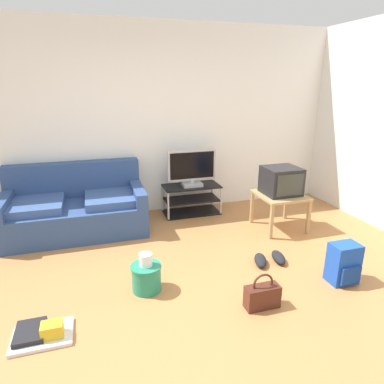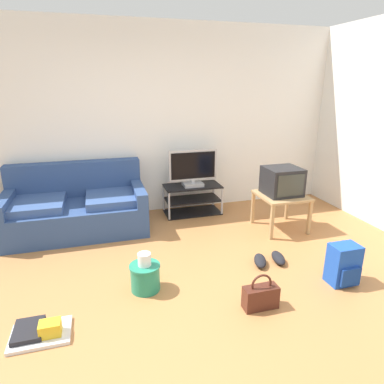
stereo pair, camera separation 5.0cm
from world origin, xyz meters
The scene contains 12 objects.
ground_plane centered at (0.00, 0.00, -0.01)m, with size 9.00×9.80×0.02m, color #B27542.
wall_back centered at (0.00, 2.45, 1.35)m, with size 9.00×0.10×2.70m, color white.
couch centered at (-0.91, 1.95, 0.31)m, with size 1.76×0.94×0.86m.
tv_stand centered at (0.73, 2.12, 0.22)m, with size 0.83×0.42×0.43m.
flat_tv centered at (0.73, 2.09, 0.70)m, with size 0.72×0.22×0.54m.
side_table centered at (1.71, 1.24, 0.42)m, with size 0.60×0.60×0.48m.
crt_tv centered at (1.71, 1.26, 0.66)m, with size 0.45×0.42×0.36m.
backpack centered at (1.63, -0.09, 0.20)m, with size 0.28×0.27×0.40m.
handbag centered at (0.68, -0.22, 0.11)m, with size 0.31×0.13×0.33m.
cleaning_bucket centered at (-0.25, 0.32, 0.16)m, with size 0.29×0.29×0.38m.
sneakers_pair centered at (1.13, 0.44, 0.04)m, with size 0.42×0.31×0.09m.
floor_tray centered at (-1.13, -0.08, 0.04)m, with size 0.45×0.33×0.14m.
Camera 1 is at (-0.63, -2.44, 1.88)m, focal length 31.38 mm.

